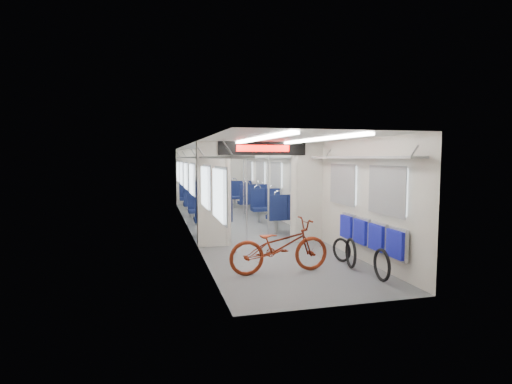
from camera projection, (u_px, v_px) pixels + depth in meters
carriage at (244, 174)px, 10.65m from camera, size 12.00×12.02×2.31m
bicycle at (279, 246)px, 6.72m from camera, size 1.77×0.68×0.92m
flip_bench at (370, 234)px, 7.10m from camera, size 0.12×2.11×0.52m
bike_hoop_a at (382, 267)px, 6.26m from camera, size 0.09×0.53×0.53m
bike_hoop_b at (351, 254)px, 7.02m from camera, size 0.15×0.54×0.54m
bike_hoop_c at (341, 251)px, 7.45m from camera, size 0.19×0.45×0.45m
seat_bay_near_left at (208, 209)px, 10.81m from camera, size 0.92×2.14×1.12m
seat_bay_near_right at (275, 207)px, 11.19m from camera, size 0.92×2.14×1.12m
seat_bay_far_left at (195, 196)px, 14.19m from camera, size 0.96×2.31×1.17m
seat_bay_far_right at (246, 195)px, 14.67m from camera, size 0.95×2.27×1.16m
stanchion_near_left at (247, 192)px, 9.24m from camera, size 0.04×0.04×2.30m
stanchion_near_right at (268, 190)px, 9.86m from camera, size 0.05×0.05×2.30m
stanchion_far_left at (223, 183)px, 12.40m from camera, size 0.04×0.04×2.30m
stanchion_far_right at (244, 183)px, 12.52m from camera, size 0.05×0.05×2.30m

